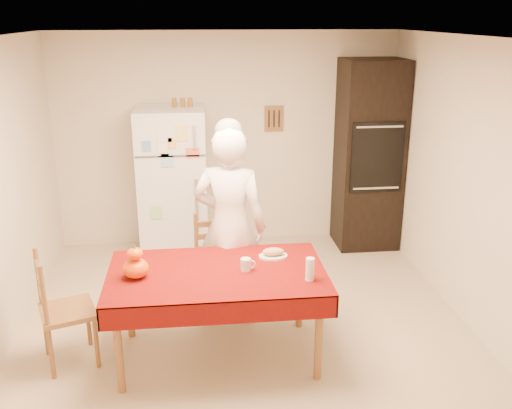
{
  "coord_description": "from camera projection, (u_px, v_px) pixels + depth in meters",
  "views": [
    {
      "loc": [
        -0.4,
        -4.37,
        2.68
      ],
      "look_at": [
        0.11,
        0.2,
        1.13
      ],
      "focal_mm": 40.0,
      "sensor_mm": 36.0,
      "label": 1
    }
  ],
  "objects": [
    {
      "name": "dining_table",
      "position": [
        217.0,
        279.0,
        4.47
      ],
      "size": [
        1.7,
        1.0,
        0.76
      ],
      "color": "brown",
      "rests_on": "floor"
    },
    {
      "name": "room_shell",
      "position": [
        245.0,
        154.0,
        4.49
      ],
      "size": [
        4.02,
        4.52,
        2.51
      ],
      "color": "beige",
      "rests_on": "ground"
    },
    {
      "name": "wine_glass",
      "position": [
        310.0,
        269.0,
        4.28
      ],
      "size": [
        0.07,
        0.07,
        0.18
      ],
      "primitive_type": "cylinder",
      "color": "white",
      "rests_on": "dining_table"
    },
    {
      "name": "pumpkin_upper",
      "position": [
        135.0,
        254.0,
        4.29
      ],
      "size": [
        0.12,
        0.12,
        0.09
      ],
      "primitive_type": "ellipsoid",
      "color": "red",
      "rests_on": "pumpkin_lower"
    },
    {
      "name": "pumpkin_lower",
      "position": [
        136.0,
        268.0,
        4.33
      ],
      "size": [
        0.2,
        0.2,
        0.15
      ],
      "primitive_type": "ellipsoid",
      "color": "#C53204",
      "rests_on": "dining_table"
    },
    {
      "name": "chair_far",
      "position": [
        218.0,
        261.0,
        5.25
      ],
      "size": [
        0.46,
        0.44,
        0.95
      ],
      "rotation": [
        0.0,
        0.0,
        0.11
      ],
      "color": "brown",
      "rests_on": "floor"
    },
    {
      "name": "spice_jar_left",
      "position": [
        174.0,
        103.0,
        6.21
      ],
      "size": [
        0.05,
        0.05,
        0.1
      ],
      "primitive_type": "cylinder",
      "color": "brown",
      "rests_on": "refrigerator"
    },
    {
      "name": "chair_left",
      "position": [
        58.0,
        306.0,
        4.44
      ],
      "size": [
        0.52,
        0.53,
        0.95
      ],
      "rotation": [
        0.0,
        0.0,
        1.91
      ],
      "color": "brown",
      "rests_on": "floor"
    },
    {
      "name": "floor",
      "position": [
        246.0,
        334.0,
        5.01
      ],
      "size": [
        4.5,
        4.5,
        0.0
      ],
      "primitive_type": "plane",
      "color": "tan",
      "rests_on": "ground"
    },
    {
      "name": "bread_plate",
      "position": [
        273.0,
        256.0,
        4.71
      ],
      "size": [
        0.24,
        0.24,
        0.02
      ],
      "primitive_type": "cylinder",
      "color": "white",
      "rests_on": "dining_table"
    },
    {
      "name": "spice_jar_right",
      "position": [
        190.0,
        102.0,
        6.22
      ],
      "size": [
        0.05,
        0.05,
        0.1
      ],
      "primitive_type": "cylinder",
      "color": "#935B1A",
      "rests_on": "refrigerator"
    },
    {
      "name": "refrigerator",
      "position": [
        173.0,
        183.0,
        6.44
      ],
      "size": [
        0.75,
        0.74,
        1.7
      ],
      "color": "white",
      "rests_on": "floor"
    },
    {
      "name": "spice_jar_mid",
      "position": [
        183.0,
        103.0,
        6.22
      ],
      "size": [
        0.05,
        0.05,
        0.1
      ],
      "primitive_type": "cylinder",
      "color": "#95591B",
      "rests_on": "refrigerator"
    },
    {
      "name": "seated_woman",
      "position": [
        230.0,
        227.0,
        5.0
      ],
      "size": [
        0.75,
        0.61,
        1.79
      ],
      "primitive_type": "imported",
      "rotation": [
        0.0,
        0.0,
        2.83
      ],
      "color": "white",
      "rests_on": "floor"
    },
    {
      "name": "oven_cabinet",
      "position": [
        369.0,
        155.0,
        6.65
      ],
      "size": [
        0.7,
        0.62,
        2.2
      ],
      "color": "black",
      "rests_on": "floor"
    },
    {
      "name": "coffee_mug",
      "position": [
        246.0,
        265.0,
        4.45
      ],
      "size": [
        0.08,
        0.08,
        0.1
      ],
      "primitive_type": "cylinder",
      "color": "silver",
      "rests_on": "dining_table"
    },
    {
      "name": "bread_loaf",
      "position": [
        273.0,
        252.0,
        4.69
      ],
      "size": [
        0.18,
        0.1,
        0.06
      ],
      "primitive_type": "ellipsoid",
      "color": "#9F7E4E",
      "rests_on": "bread_plate"
    }
  ]
}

